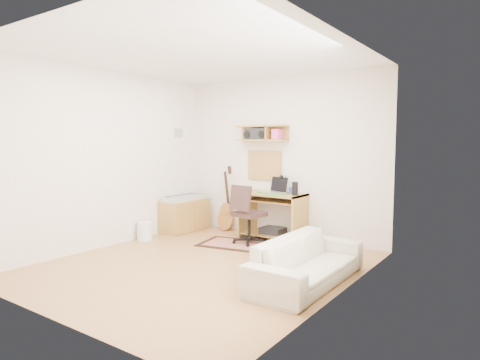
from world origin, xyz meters
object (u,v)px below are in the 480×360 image
Objects in this scene: cabinet at (185,215)px; sofa at (308,253)px; task_chair at (249,214)px; printer at (303,238)px; desk at (273,216)px.

cabinet is 0.52× the size of sofa.
printer is (0.68, 0.49, -0.38)m from task_chair.
sofa is (0.85, -1.62, 0.25)m from printer.
desk is at bearing 76.68° from task_chair.
task_chair is at bearing -133.47° from printer.
task_chair is at bearing -4.95° from cabinet.
sofa is (2.96, -1.25, 0.06)m from cabinet.
cabinet is 2.10× the size of printer.
desk is 1.63m from cabinet.
sofa is (1.36, -1.56, -0.04)m from desk.
cabinet is at bearing -177.38° from task_chair.
printer is (2.11, 0.37, -0.19)m from cabinet.
task_chair is 0.54× the size of sofa.
desk is at bearing 41.06° from sofa.
desk is 0.47m from task_chair.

